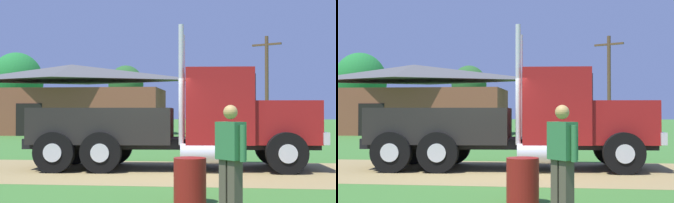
{
  "view_description": "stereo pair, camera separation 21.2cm",
  "coord_description": "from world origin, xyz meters",
  "views": [
    {
      "loc": [
        2.09,
        -13.3,
        1.6
      ],
      "look_at": [
        0.43,
        1.72,
        1.93
      ],
      "focal_mm": 53.07,
      "sensor_mm": 36.0,
      "label": 1
    },
    {
      "loc": [
        2.3,
        -13.28,
        1.6
      ],
      "look_at": [
        0.43,
        1.72,
        1.93
      ],
      "focal_mm": 53.07,
      "sensor_mm": 36.0,
      "label": 2
    }
  ],
  "objects": [
    {
      "name": "dirt_track",
      "position": [
        0.0,
        0.0,
        0.0
      ],
      "size": [
        120.0,
        5.41,
        0.01
      ],
      "primitive_type": "cube",
      "color": "#98814E",
      "rests_on": "ground_plane"
    },
    {
      "name": "tree_left",
      "position": [
        -19.5,
        36.78,
        4.84
      ],
      "size": [
        5.54,
        5.54,
        7.9
      ],
      "color": "#513823",
      "rests_on": "ground_plane"
    },
    {
      "name": "tree_mid",
      "position": [
        -8.6,
        40.89,
        4.64
      ],
      "size": [
        3.9,
        3.9,
        6.81
      ],
      "color": "#513823",
      "rests_on": "ground_plane"
    },
    {
      "name": "truck_foreground_white",
      "position": [
        0.9,
        0.71,
        1.29
      ],
      "size": [
        8.3,
        2.99,
        3.95
      ],
      "color": "black",
      "rests_on": "ground_plane"
    },
    {
      "name": "shed_building",
      "position": [
        -8.97,
        22.1,
        2.47
      ],
      "size": [
        14.0,
        6.63,
        5.12
      ],
      "color": "brown",
      "rests_on": "ground_plane"
    },
    {
      "name": "utility_pole_near",
      "position": [
        5.21,
        22.56,
        3.76
      ],
      "size": [
        2.01,
        1.15,
        7.04
      ],
      "color": "brown",
      "rests_on": "ground_plane"
    },
    {
      "name": "visitor_standing_near",
      "position": [
        2.21,
        -5.33,
        0.94
      ],
      "size": [
        0.5,
        0.51,
        1.72
      ],
      "color": "#33723F",
      "rests_on": "ground_plane"
    },
    {
      "name": "ground_plane",
      "position": [
        0.0,
        0.0,
        0.0
      ],
      "size": [
        200.0,
        200.0,
        0.0
      ],
      "primitive_type": "plane",
      "color": "#3C732D"
    },
    {
      "name": "steel_barrel",
      "position": [
        1.52,
        -4.65,
        0.4
      ],
      "size": [
        0.57,
        0.57,
        0.81
      ],
      "primitive_type": "cylinder",
      "color": "maroon",
      "rests_on": "ground_plane"
    }
  ]
}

